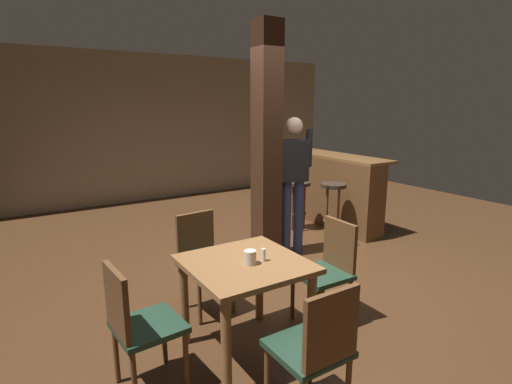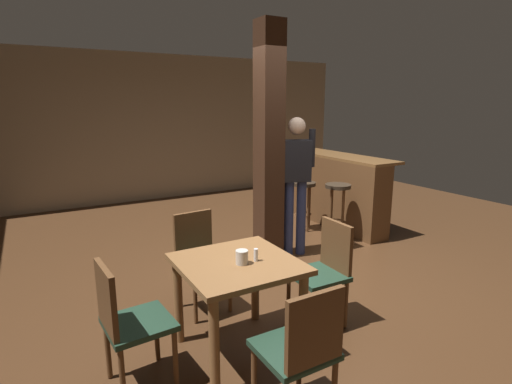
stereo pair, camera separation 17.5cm
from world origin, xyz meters
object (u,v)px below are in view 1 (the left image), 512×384
Objects in this scene: napkin_cup at (250,257)px; dining_table at (245,279)px; chair_east at (329,266)px; chair_south at (316,346)px; standing_person at (293,176)px; chair_west at (137,322)px; salt_shaker at (264,255)px; chair_north at (202,256)px; bar_stool_mid at (299,194)px; bar_counter at (326,188)px; bar_stool_near at (333,198)px.

dining_table is at bearing 96.60° from napkin_cup.
chair_south is at bearing -135.66° from chair_east.
standing_person reaches higher than dining_table.
chair_west is 0.98m from salt_shaker.
chair_south is 1.00× the size of chair_east.
chair_north reaches higher than bar_stool_mid.
salt_shaker is 0.13× the size of bar_stool_mid.
dining_table is at bearing 152.27° from salt_shaker.
chair_north is at bearing 136.56° from chair_east.
bar_stool_mid is (-0.58, -0.04, -0.01)m from bar_counter.
dining_table reaches higher than bar_stool_mid.
chair_north is at bearing 89.67° from napkin_cup.
chair_east is (0.83, -0.79, 0.00)m from chair_north.
chair_south is (0.81, -0.82, 0.00)m from chair_west.
standing_person reaches higher than bar_counter.
dining_table is 0.85m from chair_east.
standing_person is at bearing 46.81° from salt_shaker.
dining_table is 0.20m from napkin_cup.
bar_counter is at bearing 47.36° from chair_south.
dining_table is at bearing 89.58° from chair_south.
dining_table is 0.95× the size of chair_south.
standing_person reaches higher than salt_shaker.
dining_table is 0.81m from chair_north.
chair_south is at bearing -126.57° from bar_stool_mid.
dining_table is 0.49× the size of standing_person.
chair_west is at bearing -148.27° from standing_person.
chair_east is at bearing 0.73° from dining_table.
chair_north is 1.11× the size of bar_stool_near.
chair_north and chair_east have the same top height.
salt_shaker is at bearing -2.31° from napkin_cup.
chair_north reaches higher than salt_shaker.
chair_north is 2.48m from bar_stool_near.
chair_east is 2.61m from bar_stool_mid.
chair_north is 9.32× the size of salt_shaker.
chair_west is 1.66m from chair_east.
bar_stool_mid is (2.24, 2.27, -0.24)m from napkin_cup.
bar_counter is (3.64, 2.26, 0.05)m from chair_west.
bar_counter is 2.60× the size of bar_stool_near.
napkin_cup is at bearing -140.64° from bar_counter.
dining_table is 2.17m from standing_person.
napkin_cup is (0.01, 0.76, 0.29)m from chair_south.
salt_shaker is at bearing -3.72° from chair_west.
dining_table is at bearing -90.84° from chair_north.
dining_table is 1.05× the size of bar_stool_near.
standing_person reaches higher than chair_west.
standing_person reaches higher than napkin_cup.
napkin_cup reaches higher than bar_stool_near.
chair_south is 8.64× the size of napkin_cup.
chair_north is at bearing -161.36° from bar_stool_near.
bar_counter is (2.83, 3.07, 0.05)m from chair_south.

